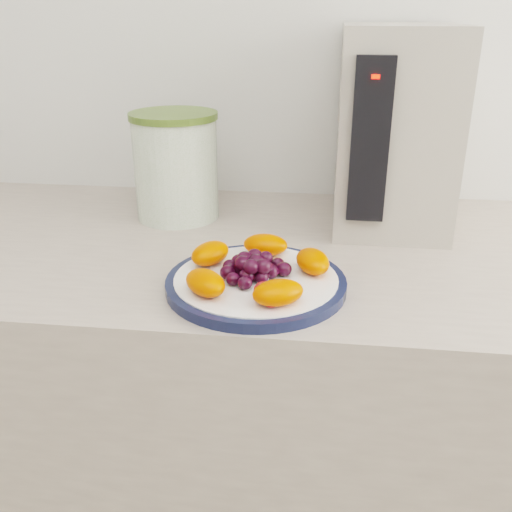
# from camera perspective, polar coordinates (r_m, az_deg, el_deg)

# --- Properties ---
(counter) EXTENTS (3.50, 0.60, 0.90)m
(counter) POSITION_cam_1_polar(r_m,az_deg,el_deg) (1.21, 4.10, -19.19)
(counter) COLOR #B4A495
(counter) RESTS_ON floor
(cabinet_face) EXTENTS (3.48, 0.58, 0.84)m
(cabinet_face) POSITION_cam_1_polar(r_m,az_deg,el_deg) (1.23, 4.06, -20.23)
(cabinet_face) COLOR #7C5E49
(cabinet_face) RESTS_ON floor
(plate_rim) EXTENTS (0.26, 0.26, 0.01)m
(plate_rim) POSITION_cam_1_polar(r_m,az_deg,el_deg) (0.81, 0.00, -2.76)
(plate_rim) COLOR #141C3B
(plate_rim) RESTS_ON counter
(plate_face) EXTENTS (0.23, 0.23, 0.02)m
(plate_face) POSITION_cam_1_polar(r_m,az_deg,el_deg) (0.81, 0.00, -2.70)
(plate_face) COLOR white
(plate_face) RESTS_ON counter
(canister) EXTENTS (0.19, 0.19, 0.18)m
(canister) POSITION_cam_1_polar(r_m,az_deg,el_deg) (1.08, -7.99, 8.58)
(canister) COLOR #346512
(canister) RESTS_ON counter
(canister_lid) EXTENTS (0.20, 0.20, 0.01)m
(canister_lid) POSITION_cam_1_polar(r_m,az_deg,el_deg) (1.06, -8.29, 13.72)
(canister_lid) COLOR #526A2A
(canister_lid) RESTS_ON canister
(appliance_body) EXTENTS (0.20, 0.28, 0.34)m
(appliance_body) POSITION_cam_1_polar(r_m,az_deg,el_deg) (1.06, 13.63, 12.31)
(appliance_body) COLOR #ADA496
(appliance_body) RESTS_ON counter
(appliance_panel) EXTENTS (0.06, 0.02, 0.25)m
(appliance_panel) POSITION_cam_1_polar(r_m,az_deg,el_deg) (0.92, 11.33, 11.15)
(appliance_panel) COLOR black
(appliance_panel) RESTS_ON appliance_body
(appliance_led) EXTENTS (0.01, 0.01, 0.01)m
(appliance_led) POSITION_cam_1_polar(r_m,az_deg,el_deg) (0.89, 11.87, 17.15)
(appliance_led) COLOR #FF0C05
(appliance_led) RESTS_ON appliance_panel
(fruit_plate) EXTENTS (0.22, 0.22, 0.04)m
(fruit_plate) POSITION_cam_1_polar(r_m,az_deg,el_deg) (0.80, -0.07, -1.18)
(fruit_plate) COLOR #FF4200
(fruit_plate) RESTS_ON plate_face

